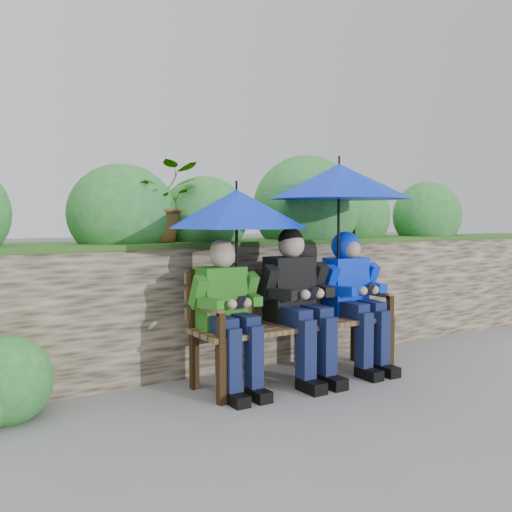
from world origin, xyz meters
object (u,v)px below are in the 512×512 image
boy_left (228,308)px  umbrella_right (339,181)px  boy_middle (298,297)px  umbrella_left (236,209)px  boy_right (353,288)px  park_bench (291,314)px

boy_left → umbrella_right: umbrella_right is taller
boy_middle → umbrella_left: bearing=172.9°
umbrella_right → boy_middle: bearing=-172.3°
boy_right → umbrella_left: (-1.05, 0.04, 0.63)m
boy_middle → boy_right: (0.56, 0.02, 0.03)m
boy_middle → umbrella_right: (0.44, 0.06, 0.88)m
boy_left → umbrella_right: bearing=2.9°
boy_right → umbrella_left: umbrella_left is taller
boy_left → boy_right: bearing=0.5°
umbrella_left → boy_right: bearing=-2.4°
boy_left → umbrella_right: size_ratio=0.95×
boy_left → umbrella_right: 1.37m
boy_left → boy_middle: bearing=-0.7°
boy_left → boy_right: boy_right is taller
park_bench → umbrella_right: 1.11m
boy_left → boy_middle: 0.59m
boy_right → umbrella_right: 0.86m
park_bench → boy_left: 0.61m
umbrella_right → boy_right: bearing=-19.4°
umbrella_left → boy_middle: bearing=-7.1°
boy_right → umbrella_left: 1.23m
boy_middle → umbrella_left: umbrella_left is taller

